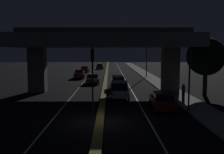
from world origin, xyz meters
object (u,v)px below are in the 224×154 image
street_lamp (145,51)px  car_dark_red_lead (163,101)px  traffic_light_right_of_median (189,68)px  car_dark_red_second_oncoming (79,74)px  car_white_second (119,89)px  pedestrian_on_sidewalk (183,92)px  car_dark_red_third_oncoming (85,69)px  traffic_light_left_of_median (93,68)px  car_white_third (117,82)px  car_grey_lead_oncoming (93,79)px  car_dark_green_fourth_oncoming (100,66)px  motorcycle_white_filtering_near (110,96)px

street_lamp → car_dark_red_lead: street_lamp is taller
traffic_light_right_of_median → car_dark_red_second_oncoming: traffic_light_right_of_median is taller
traffic_light_right_of_median → car_white_second: (-5.35, 6.40, -2.65)m
car_dark_red_lead → pedestrian_on_sidewalk: pedestrian_on_sidewalk is taller
car_white_second → car_dark_red_third_oncoming: bearing=12.6°
traffic_light_left_of_median → car_white_second: 7.33m
car_dark_red_lead → car_white_third: bearing=18.0°
traffic_light_right_of_median → car_grey_lead_oncoming: size_ratio=1.28×
car_dark_red_lead → car_dark_red_third_oncoming: car_dark_red_lead is taller
traffic_light_left_of_median → car_dark_green_fourth_oncoming: 52.17m
car_dark_red_second_oncoming → car_dark_green_fourth_oncoming: size_ratio=0.94×
car_dark_green_fourth_oncoming → motorcycle_white_filtering_near: (2.76, -47.75, -0.07)m
traffic_light_right_of_median → car_dark_red_second_oncoming: size_ratio=1.15×
car_white_third → car_grey_lead_oncoming: car_white_third is taller
car_dark_red_third_oncoming → pedestrian_on_sidewalk: bearing=17.9°
car_dark_red_lead → car_grey_lead_oncoming: 19.44m
traffic_light_left_of_median → car_dark_red_second_oncoming: 27.41m
car_dark_green_fourth_oncoming → car_dark_red_third_oncoming: bearing=-13.1°
car_dark_red_third_oncoming → street_lamp: bearing=45.2°
car_white_third → car_dark_red_third_oncoming: size_ratio=0.94×
car_white_second → car_dark_green_fourth_oncoming: (-3.70, 45.67, -0.23)m
car_dark_red_second_oncoming → car_dark_green_fourth_oncoming: car_dark_red_second_oncoming is taller
car_white_third → car_dark_green_fourth_oncoming: size_ratio=0.86×
motorcycle_white_filtering_near → car_white_third: bearing=-9.4°
traffic_light_left_of_median → street_lamp: size_ratio=0.63×
traffic_light_left_of_median → traffic_light_right_of_median: traffic_light_left_of_median is taller
street_lamp → car_dark_red_third_oncoming: size_ratio=1.91×
street_lamp → car_white_third: bearing=-109.3°
traffic_light_left_of_median → car_dark_red_second_oncoming: size_ratio=1.16×
car_grey_lead_oncoming → car_dark_red_third_oncoming: size_ratio=0.93×
car_dark_red_lead → pedestrian_on_sidewalk: (2.69, 3.38, 0.17)m
traffic_light_left_of_median → car_white_third: bearing=79.3°
traffic_light_right_of_median → motorcycle_white_filtering_near: (-6.29, 4.32, -2.94)m
car_dark_green_fourth_oncoming → traffic_light_right_of_median: bearing=11.8°
traffic_light_right_of_median → pedestrian_on_sidewalk: bearing=79.6°
car_dark_red_lead → car_white_second: bearing=32.8°
traffic_light_right_of_median → car_dark_red_lead: 3.46m
car_dark_red_third_oncoming → motorcycle_white_filtering_near: motorcycle_white_filtering_near is taller
motorcycle_white_filtering_near → pedestrian_on_sidewalk: size_ratio=1.17×
street_lamp → car_white_third: 17.57m
pedestrian_on_sidewalk → car_dark_green_fourth_oncoming: bearing=101.5°
traffic_light_left_of_median → car_dark_red_lead: traffic_light_left_of_median is taller
street_lamp → car_dark_green_fourth_oncoming: street_lamp is taller
traffic_light_right_of_median → car_dark_red_third_oncoming: (-12.18, 40.40, -2.84)m
car_dark_red_lead → pedestrian_on_sidewalk: 4.32m
car_dark_red_second_oncoming → car_dark_green_fourth_oncoming: bearing=171.4°
traffic_light_right_of_median → car_white_second: 8.76m
pedestrian_on_sidewalk → car_white_second: bearing=159.1°
car_dark_red_third_oncoming → car_grey_lead_oncoming: bearing=6.9°
car_dark_green_fourth_oncoming → motorcycle_white_filtering_near: 47.83m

